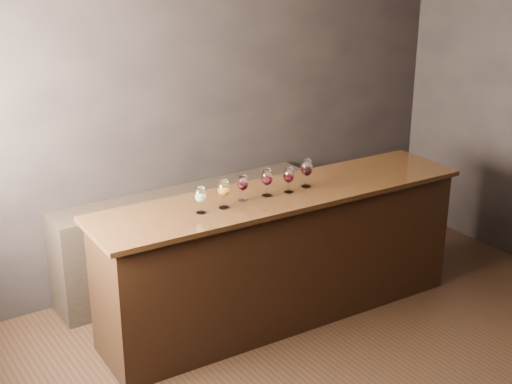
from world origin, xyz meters
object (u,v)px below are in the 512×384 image
glass_white (201,195)px  glass_red_b (267,178)px  glass_red_c (289,176)px  glass_red_a (243,184)px  back_bar_shelf (189,238)px  glass_red_d (307,168)px  glass_amber (224,189)px  bar_counter (282,258)px

glass_white → glass_red_b: 0.58m
glass_red_c → glass_red_a: bearing=172.2°
back_bar_shelf → glass_red_b: 1.22m
glass_red_a → glass_red_c: glass_red_c is taller
glass_white → glass_red_b: glass_red_b is taller
back_bar_shelf → glass_red_d: (0.55, -0.92, 0.79)m
glass_red_c → back_bar_shelf: bearing=111.0°
back_bar_shelf → glass_red_c: bearing=-69.0°
glass_white → glass_red_d: glass_red_d is taller
back_bar_shelf → glass_red_a: bearing=-90.8°
glass_red_c → glass_white: bearing=179.7°
back_bar_shelf → glass_amber: 1.25m
bar_counter → back_bar_shelf: bar_counter is taller
back_bar_shelf → glass_amber: size_ratio=11.33×
bar_counter → glass_red_b: size_ratio=14.14×
glass_red_a → glass_red_b: bearing=-6.2°
glass_red_b → glass_white: bearing=-177.4°
bar_counter → glass_red_b: glass_red_b is taller
back_bar_shelf → glass_red_b: (0.19, -0.92, 0.78)m
back_bar_shelf → glass_red_d: 1.33m
bar_counter → glass_red_d: 0.73m
bar_counter → glass_amber: (-0.54, -0.03, 0.69)m
glass_white → glass_red_d: (0.95, 0.02, 0.02)m
glass_red_a → glass_red_d: (0.57, -0.02, 0.02)m
glass_white → glass_red_d: size_ratio=0.88×
glass_red_a → glass_red_d: 0.57m
back_bar_shelf → glass_white: bearing=-112.5°
back_bar_shelf → glass_red_a: (-0.01, -0.90, 0.77)m
bar_counter → glass_white: (-0.73, -0.02, 0.68)m
glass_white → glass_red_c: glass_red_c is taller
glass_amber → glass_red_b: bearing=4.5°
glass_red_a → glass_red_c: (0.38, -0.05, 0.00)m
glass_red_a → bar_counter: bearing=-4.0°
glass_red_d → glass_red_a: bearing=177.6°
glass_amber → glass_red_c: (0.57, 0.00, -0.01)m
glass_red_b → glass_red_c: (0.18, -0.03, -0.01)m
glass_red_b → glass_red_c: 0.18m
glass_red_b → glass_red_c: glass_red_b is taller
back_bar_shelf → glass_white: glass_white is taller
glass_amber → glass_red_d: 0.76m
glass_white → glass_red_c: (0.76, -0.00, 0.00)m
glass_amber → glass_red_c: size_ratio=1.07×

